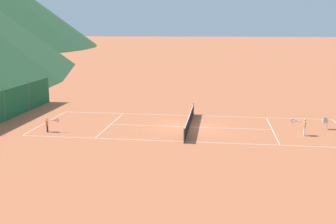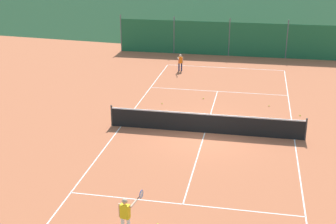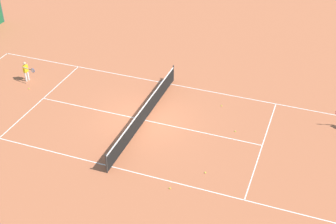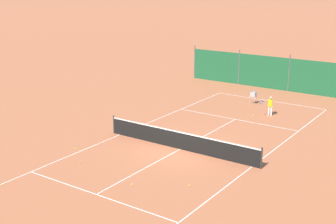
{
  "view_description": "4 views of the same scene",
  "coord_description": "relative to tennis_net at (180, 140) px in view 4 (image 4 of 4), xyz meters",
  "views": [
    {
      "loc": [
        -30.05,
        -2.3,
        7.73
      ],
      "look_at": [
        1.1,
        1.85,
        0.92
      ],
      "focal_mm": 42.0,
      "sensor_mm": 36.0,
      "label": 1
    },
    {
      "loc": [
        2.16,
        -20.21,
        8.65
      ],
      "look_at": [
        -1.82,
        0.25,
        0.82
      ],
      "focal_mm": 50.0,
      "sensor_mm": 36.0,
      "label": 2
    },
    {
      "loc": [
        19.03,
        8.39,
        14.51
      ],
      "look_at": [
        0.85,
        1.65,
        1.46
      ],
      "focal_mm": 50.0,
      "sensor_mm": 36.0,
      "label": 3
    },
    {
      "loc": [
        -12.5,
        19.28,
        8.78
      ],
      "look_at": [
        1.7,
        -1.34,
        1.43
      ],
      "focal_mm": 50.0,
      "sensor_mm": 36.0,
      "label": 4
    }
  ],
  "objects": [
    {
      "name": "tennis_ball_near_corner",
      "position": [
        3.0,
        4.3,
        -0.47
      ],
      "size": [
        0.07,
        0.07,
        0.07
      ],
      "primitive_type": "sphere",
      "color": "#CCE033",
      "rests_on": "ground"
    },
    {
      "name": "ball_hopper",
      "position": [
        0.62,
        -10.4,
        0.16
      ],
      "size": [
        0.36,
        0.36,
        0.89
      ],
      "color": "#B7B7BC",
      "rests_on": "ground"
    },
    {
      "name": "tennis_ball_mid_court",
      "position": [
        4.56,
        3.11,
        -0.47
      ],
      "size": [
        0.07,
        0.07,
        0.07
      ],
      "primitive_type": "sphere",
      "color": "#CCE033",
      "rests_on": "ground"
    },
    {
      "name": "tennis_net",
      "position": [
        0.0,
        0.0,
        0.0
      ],
      "size": [
        9.18,
        0.08,
        1.06
      ],
      "color": "#2D2D2D",
      "rests_on": "ground"
    },
    {
      "name": "windscreen_fence_near",
      "position": [
        -0.0,
        -15.5,
        0.81
      ],
      "size": [
        17.28,
        0.08,
        2.9
      ],
      "color": "#1E6038",
      "rests_on": "ground"
    },
    {
      "name": "court_line_markings",
      "position": [
        0.0,
        0.0,
        -0.5
      ],
      "size": [
        8.25,
        23.85,
        0.01
      ],
      "color": "white",
      "rests_on": "ground"
    },
    {
      "name": "tennis_ball_by_net_left",
      "position": [
        -2.79,
        3.54,
        -0.47
      ],
      "size": [
        0.07,
        0.07,
        0.07
      ],
      "primitive_type": "sphere",
      "color": "#CCE033",
      "rests_on": "ground"
    },
    {
      "name": "player_near_baseline",
      "position": [
        -1.44,
        -8.42,
        0.24
      ],
      "size": [
        0.57,
        1.02,
        1.27
      ],
      "color": "white",
      "rests_on": "ground"
    },
    {
      "name": "ground_plane",
      "position": [
        0.0,
        0.0,
        -0.5
      ],
      "size": [
        600.0,
        600.0,
        0.0
      ],
      "primitive_type": "plane",
      "color": "#B7603D"
    },
    {
      "name": "tennis_ball_alley_left",
      "position": [
        -0.59,
        -7.8,
        -0.47
      ],
      "size": [
        0.07,
        0.07,
        0.07
      ],
      "primitive_type": "sphere",
      "color": "#CCE033",
      "rests_on": "ground"
    },
    {
      "name": "tennis_ball_far_corner",
      "position": [
        -0.66,
        4.85,
        -0.47
      ],
      "size": [
        0.07,
        0.07,
        0.07
      ],
      "primitive_type": "sphere",
      "color": "#CCE033",
      "rests_on": "ground"
    }
  ]
}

